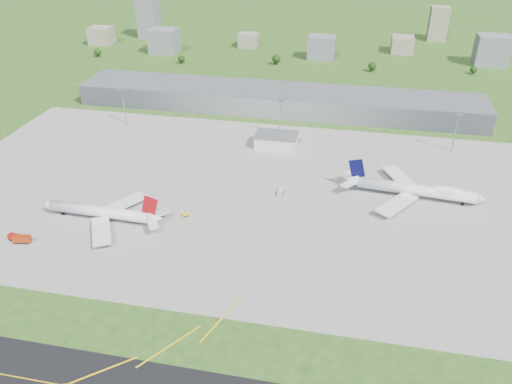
% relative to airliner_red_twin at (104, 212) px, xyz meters
% --- Properties ---
extents(ground, '(1400.00, 1400.00, 0.00)m').
position_rel_airliner_red_twin_xyz_m(ground, '(59.39, 151.63, -4.72)').
color(ground, '#284C17').
rests_on(ground, ground).
extents(apron, '(360.00, 190.00, 0.08)m').
position_rel_airliner_red_twin_xyz_m(apron, '(69.39, 41.63, -4.68)').
color(apron, gray).
rests_on(apron, ground).
extents(terminal, '(300.00, 42.00, 15.00)m').
position_rel_airliner_red_twin_xyz_m(terminal, '(59.39, 166.63, 2.78)').
color(terminal, gray).
rests_on(terminal, ground).
extents(ops_building, '(26.00, 16.00, 8.00)m').
position_rel_airliner_red_twin_xyz_m(ops_building, '(69.39, 101.63, -0.72)').
color(ops_building, silver).
rests_on(ops_building, ground).
extents(mast_west, '(3.50, 2.00, 25.90)m').
position_rel_airliner_red_twin_xyz_m(mast_west, '(-40.61, 116.63, 12.99)').
color(mast_west, gray).
rests_on(mast_west, ground).
extents(mast_center, '(3.50, 2.00, 25.90)m').
position_rel_airliner_red_twin_xyz_m(mast_center, '(69.39, 116.63, 12.99)').
color(mast_center, gray).
rests_on(mast_center, ground).
extents(mast_east, '(3.50, 2.00, 25.90)m').
position_rel_airliner_red_twin_xyz_m(mast_east, '(179.39, 116.63, 12.99)').
color(mast_east, gray).
rests_on(mast_east, ground).
extents(airliner_red_twin, '(64.53, 50.36, 17.73)m').
position_rel_airliner_red_twin_xyz_m(airliner_red_twin, '(0.00, 0.00, 0.00)').
color(airliner_red_twin, white).
rests_on(airliner_red_twin, ground).
extents(airliner_blue_quad, '(73.25, 57.21, 19.12)m').
position_rel_airliner_red_twin_xyz_m(airliner_blue_quad, '(152.39, 52.56, 0.59)').
color(airliner_blue_quad, white).
rests_on(airliner_blue_quad, ground).
extents(fire_truck, '(8.46, 4.36, 3.57)m').
position_rel_airliner_red_twin_xyz_m(fire_truck, '(-29.35, -24.77, -2.94)').
color(fire_truck, '#992C0A').
rests_on(fire_truck, ground).
extents(crash_tender, '(6.25, 3.22, 3.16)m').
position_rel_airliner_red_twin_xyz_m(crash_tender, '(-33.56, -23.92, -3.14)').
color(crash_tender, '#A20E0B').
rests_on(crash_tender, ground).
extents(tug_yellow, '(3.78, 3.61, 1.68)m').
position_rel_airliner_red_twin_xyz_m(tug_yellow, '(38.24, 11.68, -3.84)').
color(tug_yellow, yellow).
rests_on(tug_yellow, ground).
extents(van_white_near, '(3.02, 5.61, 2.71)m').
position_rel_airliner_red_twin_xyz_m(van_white_near, '(81.70, 42.95, -3.36)').
color(van_white_near, silver).
rests_on(van_white_near, ground).
extents(van_white_far, '(5.08, 2.59, 2.58)m').
position_rel_airliner_red_twin_xyz_m(van_white_far, '(171.10, 57.18, -3.42)').
color(van_white_far, silver).
rests_on(van_white_far, ground).
extents(bldg_far_w, '(24.00, 20.00, 18.00)m').
position_rel_airliner_red_twin_xyz_m(bldg_far_w, '(-160.61, 321.63, 4.28)').
color(bldg_far_w, gray).
rests_on(bldg_far_w, ground).
extents(bldg_w, '(28.00, 22.00, 24.00)m').
position_rel_airliner_red_twin_xyz_m(bldg_w, '(-80.61, 301.63, 7.28)').
color(bldg_w, slate).
rests_on(bldg_w, ground).
extents(bldg_cw, '(20.00, 18.00, 14.00)m').
position_rel_airliner_red_twin_xyz_m(bldg_cw, '(-0.61, 341.63, 2.28)').
color(bldg_cw, gray).
rests_on(bldg_cw, ground).
extents(bldg_c, '(26.00, 20.00, 22.00)m').
position_rel_airliner_red_twin_xyz_m(bldg_c, '(79.39, 311.63, 6.28)').
color(bldg_c, slate).
rests_on(bldg_c, ground).
extents(bldg_ce, '(22.00, 24.00, 16.00)m').
position_rel_airliner_red_twin_xyz_m(bldg_ce, '(159.39, 351.63, 3.28)').
color(bldg_ce, gray).
rests_on(bldg_ce, ground).
extents(bldg_e, '(30.00, 22.00, 28.00)m').
position_rel_airliner_red_twin_xyz_m(bldg_e, '(239.39, 321.63, 9.28)').
color(bldg_e, slate).
rests_on(bldg_e, ground).
extents(bldg_tall_w, '(22.00, 20.00, 44.00)m').
position_rel_airliner_red_twin_xyz_m(bldg_tall_w, '(-120.61, 361.63, 17.28)').
color(bldg_tall_w, slate).
rests_on(bldg_tall_w, ground).
extents(bldg_tall_e, '(20.00, 18.00, 36.00)m').
position_rel_airliner_red_twin_xyz_m(bldg_tall_e, '(199.39, 411.63, 13.28)').
color(bldg_tall_e, gray).
rests_on(bldg_tall_e, ground).
extents(tree_far_w, '(7.20, 7.20, 8.80)m').
position_rel_airliner_red_twin_xyz_m(tree_far_w, '(-140.61, 271.63, 0.46)').
color(tree_far_w, '#382314').
rests_on(tree_far_w, ground).
extents(tree_w, '(6.75, 6.75, 8.25)m').
position_rel_airliner_red_twin_xyz_m(tree_w, '(-50.61, 266.63, 0.14)').
color(tree_w, '#382314').
rests_on(tree_w, ground).
extents(tree_c, '(8.10, 8.10, 9.90)m').
position_rel_airliner_red_twin_xyz_m(tree_c, '(39.39, 281.63, 1.12)').
color(tree_c, '#382314').
rests_on(tree_c, ground).
extents(tree_e, '(7.65, 7.65, 9.35)m').
position_rel_airliner_red_twin_xyz_m(tree_e, '(129.39, 276.63, 0.79)').
color(tree_e, '#382314').
rests_on(tree_e, ground).
extents(tree_far_e, '(6.30, 6.30, 7.70)m').
position_rel_airliner_red_twin_xyz_m(tree_far_e, '(219.39, 286.63, -0.19)').
color(tree_far_e, '#382314').
rests_on(tree_far_e, ground).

